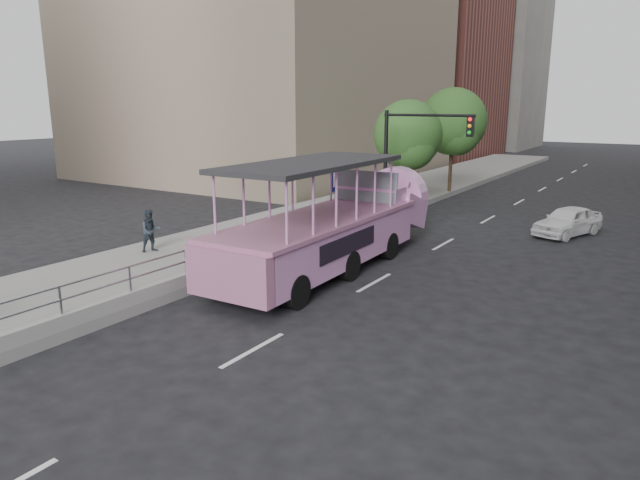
# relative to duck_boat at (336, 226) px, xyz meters

# --- Properties ---
(ground) EXTENTS (160.00, 160.00, 0.00)m
(ground) POSITION_rel_duck_boat_xyz_m (1.04, -5.04, -1.39)
(ground) COLOR black
(sidewalk) EXTENTS (5.50, 80.00, 0.30)m
(sidewalk) POSITION_rel_duck_boat_xyz_m (-4.71, 4.96, -1.24)
(sidewalk) COLOR gray
(sidewalk) RESTS_ON ground
(kerb_wall) EXTENTS (0.24, 30.00, 0.36)m
(kerb_wall) POSITION_rel_duck_boat_xyz_m (-2.08, -3.04, -0.91)
(kerb_wall) COLOR #A9A9A3
(kerb_wall) RESTS_ON sidewalk
(guardrail) EXTENTS (0.07, 22.00, 0.71)m
(guardrail) POSITION_rel_duck_boat_xyz_m (-2.08, -3.04, -0.24)
(guardrail) COLOR #B9BABF
(guardrail) RESTS_ON kerb_wall
(duck_boat) EXTENTS (3.06, 11.32, 3.74)m
(duck_boat) POSITION_rel_duck_boat_xyz_m (0.00, 0.00, 0.00)
(duck_boat) COLOR black
(duck_boat) RESTS_ON ground
(car) EXTENTS (2.67, 3.95, 1.25)m
(car) POSITION_rel_duck_boat_xyz_m (5.90, 9.34, -0.76)
(car) COLOR white
(car) RESTS_ON ground
(pedestrian_mid) EXTENTS (0.83, 0.91, 1.53)m
(pedestrian_mid) POSITION_rel_duck_boat_xyz_m (-5.98, -2.92, -0.32)
(pedestrian_mid) COLOR #29323D
(pedestrian_mid) RESTS_ON sidewalk
(parking_sign) EXTENTS (0.10, 0.68, 3.03)m
(parking_sign) POSITION_rel_duck_boat_xyz_m (-1.96, 3.21, 0.49)
(parking_sign) COLOR black
(parking_sign) RESTS_ON ground
(traffic_signal) EXTENTS (4.20, 0.32, 5.20)m
(traffic_signal) POSITION_rel_duck_boat_xyz_m (-0.66, 7.46, 2.11)
(traffic_signal) COLOR black
(traffic_signal) RESTS_ON ground
(street_tree_near) EXTENTS (3.52, 3.52, 5.72)m
(street_tree_near) POSITION_rel_duck_boat_xyz_m (-2.26, 10.89, 2.43)
(street_tree_near) COLOR #352718
(street_tree_near) RESTS_ON ground
(street_tree_far) EXTENTS (3.97, 3.97, 6.45)m
(street_tree_far) POSITION_rel_duck_boat_xyz_m (-2.06, 16.89, 2.92)
(street_tree_far) COLOR #352718
(street_tree_far) RESTS_ON ground
(midrise_brick) EXTENTS (18.00, 16.00, 26.00)m
(midrise_brick) POSITION_rel_duck_boat_xyz_m (-16.96, 42.96, 11.61)
(midrise_brick) COLOR brown
(midrise_brick) RESTS_ON ground
(midrise_stone_b) EXTENTS (16.00, 14.00, 20.00)m
(midrise_stone_b) POSITION_rel_duck_boat_xyz_m (-14.96, 58.96, 8.61)
(midrise_stone_b) COLOR slate
(midrise_stone_b) RESTS_ON ground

